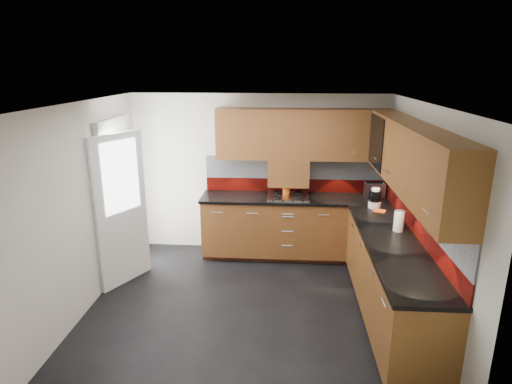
# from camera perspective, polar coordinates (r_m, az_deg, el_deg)

# --- Properties ---
(room) EXTENTS (4.00, 3.80, 2.64)m
(room) POSITION_cam_1_polar(r_m,az_deg,el_deg) (4.68, -1.05, 0.65)
(room) COLOR black
(base_cabinets) EXTENTS (2.70, 3.20, 0.95)m
(base_cabinets) POSITION_cam_1_polar(r_m,az_deg,el_deg) (5.74, 10.41, -7.85)
(base_cabinets) COLOR brown
(base_cabinets) RESTS_ON room
(countertop) EXTENTS (2.72, 3.22, 0.04)m
(countertop) POSITION_cam_1_polar(r_m,az_deg,el_deg) (5.55, 10.54, -3.36)
(countertop) COLOR black
(countertop) RESTS_ON base_cabinets
(backsplash) EXTENTS (2.70, 3.20, 0.54)m
(backsplash) POSITION_cam_1_polar(r_m,az_deg,el_deg) (5.70, 12.68, 0.11)
(backsplash) COLOR #6B0D09
(backsplash) RESTS_ON countertop
(upper_cabinets) EXTENTS (2.50, 3.20, 0.72)m
(upper_cabinets) POSITION_cam_1_polar(r_m,az_deg,el_deg) (5.42, 12.82, 6.08)
(upper_cabinets) COLOR brown
(upper_cabinets) RESTS_ON room
(extractor_hood) EXTENTS (0.60, 0.33, 0.40)m
(extractor_hood) POSITION_cam_1_polar(r_m,az_deg,el_deg) (6.30, 4.36, 2.68)
(extractor_hood) COLOR brown
(extractor_hood) RESTS_ON room
(glass_cabinet) EXTENTS (0.32, 0.80, 0.66)m
(glass_cabinet) POSITION_cam_1_polar(r_m,az_deg,el_deg) (5.78, 17.17, 6.66)
(glass_cabinet) COLOR black
(glass_cabinet) RESTS_ON room
(back_door) EXTENTS (0.42, 1.19, 2.04)m
(back_door) POSITION_cam_1_polar(r_m,az_deg,el_deg) (5.94, -17.75, -1.42)
(back_door) COLOR white
(back_door) RESTS_ON room
(gas_hob) EXTENTS (0.60, 0.53, 0.05)m
(gas_hob) POSITION_cam_1_polar(r_m,az_deg,el_deg) (6.23, 4.30, -0.59)
(gas_hob) COLOR silver
(gas_hob) RESTS_ON countertop
(utensil_pot) EXTENTS (0.11, 0.11, 0.40)m
(utensil_pot) POSITION_cam_1_polar(r_m,az_deg,el_deg) (6.33, 4.05, 0.40)
(utensil_pot) COLOR #E55615
(utensil_pot) RESTS_ON countertop
(toaster) EXTENTS (0.29, 0.18, 0.21)m
(toaster) POSITION_cam_1_polar(r_m,az_deg,el_deg) (6.47, 15.50, 0.27)
(toaster) COLOR silver
(toaster) RESTS_ON countertop
(food_processor) EXTENTS (0.17, 0.17, 0.28)m
(food_processor) POSITION_cam_1_polar(r_m,az_deg,el_deg) (5.95, 15.57, -0.87)
(food_processor) COLOR white
(food_processor) RESTS_ON countertop
(paper_towel) EXTENTS (0.13, 0.13, 0.24)m
(paper_towel) POSITION_cam_1_polar(r_m,az_deg,el_deg) (5.19, 18.51, -3.69)
(paper_towel) COLOR white
(paper_towel) RESTS_ON countertop
(orange_cloth) EXTENTS (0.19, 0.18, 0.02)m
(orange_cloth) POSITION_cam_1_polar(r_m,az_deg,el_deg) (5.84, 16.13, -2.46)
(orange_cloth) COLOR #E64A19
(orange_cloth) RESTS_ON countertop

